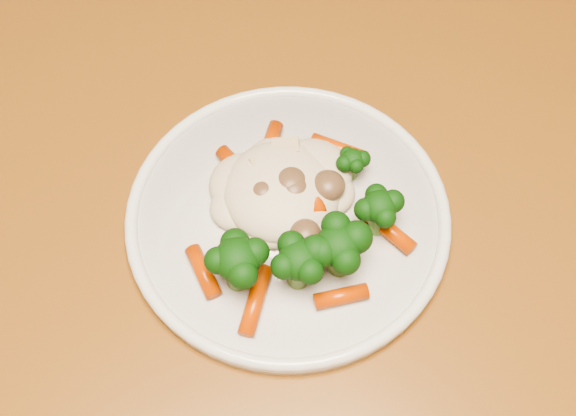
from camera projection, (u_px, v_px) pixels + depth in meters
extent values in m
cube|color=brown|center=(268.00, 256.00, 0.57)|extent=(1.24, 0.93, 0.04)
cube|color=brown|center=(459.00, 73.00, 1.15)|extent=(0.07, 0.07, 0.71)
cylinder|color=silver|center=(288.00, 217.00, 0.56)|extent=(0.25, 0.25, 0.01)
ellipsoid|color=beige|center=(282.00, 184.00, 0.54)|extent=(0.11, 0.10, 0.04)
ellipsoid|color=black|center=(238.00, 268.00, 0.50)|extent=(0.05, 0.05, 0.05)
ellipsoid|color=black|center=(299.00, 268.00, 0.50)|extent=(0.05, 0.05, 0.04)
ellipsoid|color=black|center=(337.00, 254.00, 0.51)|extent=(0.05, 0.05, 0.05)
ellipsoid|color=black|center=(378.00, 214.00, 0.53)|extent=(0.04, 0.04, 0.04)
ellipsoid|color=black|center=(352.00, 166.00, 0.56)|extent=(0.03, 0.03, 0.03)
cylinder|color=#D04604|center=(239.00, 169.00, 0.56)|extent=(0.03, 0.05, 0.01)
cylinder|color=#D04604|center=(269.00, 147.00, 0.57)|extent=(0.04, 0.04, 0.01)
cylinder|color=#D04604|center=(339.00, 149.00, 0.57)|extent=(0.04, 0.04, 0.01)
cylinder|color=#D04604|center=(203.00, 272.00, 0.52)|extent=(0.02, 0.04, 0.01)
cylinder|color=#D04604|center=(256.00, 300.00, 0.51)|extent=(0.04, 0.05, 0.01)
cylinder|color=#D04604|center=(341.00, 296.00, 0.51)|extent=(0.04, 0.02, 0.01)
cylinder|color=#D04604|center=(388.00, 229.00, 0.54)|extent=(0.03, 0.05, 0.01)
cylinder|color=#D04604|center=(311.00, 186.00, 0.54)|extent=(0.02, 0.05, 0.01)
ellipsoid|color=brown|center=(290.00, 184.00, 0.54)|extent=(0.03, 0.03, 0.02)
ellipsoid|color=brown|center=(328.00, 186.00, 0.54)|extent=(0.03, 0.03, 0.02)
ellipsoid|color=brown|center=(264.00, 192.00, 0.54)|extent=(0.02, 0.02, 0.02)
ellipsoid|color=brown|center=(305.00, 233.00, 0.52)|extent=(0.02, 0.02, 0.02)
ellipsoid|color=brown|center=(294.00, 189.00, 0.54)|extent=(0.03, 0.03, 0.02)
cube|color=#D0B88A|center=(265.00, 167.00, 0.55)|extent=(0.02, 0.02, 0.01)
cube|color=#D0B88A|center=(286.00, 149.00, 0.56)|extent=(0.02, 0.02, 0.01)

